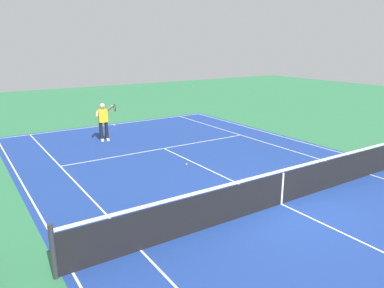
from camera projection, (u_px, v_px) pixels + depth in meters
ground_plane at (281, 204)px, 9.71m from camera, size 60.00×60.00×0.00m
court_slab at (281, 204)px, 9.71m from camera, size 24.20×11.40×0.00m
court_line_markings at (281, 204)px, 9.71m from camera, size 23.85×11.05×0.01m
tennis_net at (282, 187)px, 9.58m from camera, size 0.10×11.70×1.08m
tennis_player_near at (104, 120)px, 15.87m from camera, size 1.11×0.77×1.70m
tennis_ball at (187, 164)px, 12.81m from camera, size 0.07×0.07×0.07m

